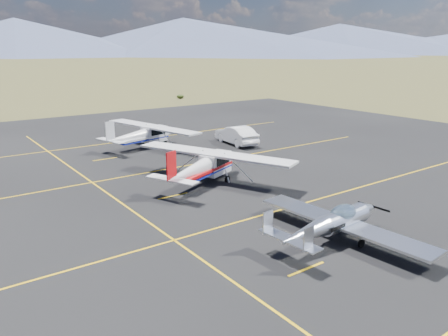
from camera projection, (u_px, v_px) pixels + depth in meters
name	position (u px, v px, depth m)	size (l,w,h in m)	color
ground	(298.00, 225.00, 22.03)	(1600.00, 1600.00, 0.00)	#383D1C
apron	(218.00, 189.00, 27.51)	(72.00, 72.00, 0.02)	black
aircraft_low_wing	(334.00, 223.00, 19.84)	(6.51, 9.06, 1.96)	silver
aircraft_cessna	(205.00, 165.00, 28.19)	(8.32, 11.05, 2.90)	silver
aircraft_plain	(143.00, 134.00, 38.42)	(7.10, 10.97, 2.78)	silver
sedan	(236.00, 135.00, 40.08)	(1.78, 5.10, 1.68)	white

